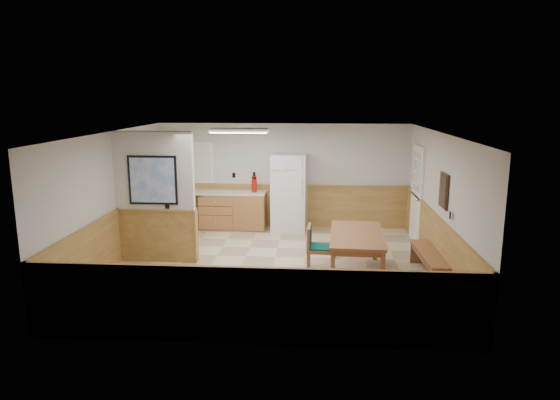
# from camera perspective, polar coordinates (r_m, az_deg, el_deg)

# --- Properties ---
(ground) EXTENTS (6.00, 6.00, 0.00)m
(ground) POSITION_cam_1_polar(r_m,az_deg,el_deg) (9.43, -0.83, -7.62)
(ground) COLOR beige
(ground) RESTS_ON ground
(ceiling) EXTENTS (6.00, 6.00, 0.02)m
(ceiling) POSITION_cam_1_polar(r_m,az_deg,el_deg) (8.92, -0.88, 7.71)
(ceiling) COLOR white
(ceiling) RESTS_ON back_wall
(back_wall) EXTENTS (6.00, 0.02, 2.50)m
(back_wall) POSITION_cam_1_polar(r_m,az_deg,el_deg) (12.03, 0.37, 2.80)
(back_wall) COLOR silver
(back_wall) RESTS_ON ground
(right_wall) EXTENTS (0.02, 6.00, 2.50)m
(right_wall) POSITION_cam_1_polar(r_m,az_deg,el_deg) (9.33, 17.83, -0.44)
(right_wall) COLOR silver
(right_wall) RESTS_ON ground
(left_wall) EXTENTS (0.02, 6.00, 2.50)m
(left_wall) POSITION_cam_1_polar(r_m,az_deg,el_deg) (9.81, -18.59, 0.10)
(left_wall) COLOR silver
(left_wall) RESTS_ON ground
(wainscot_back) EXTENTS (6.00, 0.04, 1.00)m
(wainscot_back) POSITION_cam_1_polar(r_m,az_deg,el_deg) (12.15, 0.36, -0.71)
(wainscot_back) COLOR tan
(wainscot_back) RESTS_ON ground
(wainscot_right) EXTENTS (0.04, 6.00, 1.00)m
(wainscot_right) POSITION_cam_1_polar(r_m,az_deg,el_deg) (9.51, 17.43, -4.86)
(wainscot_right) COLOR tan
(wainscot_right) RESTS_ON ground
(wainscot_left) EXTENTS (0.04, 6.00, 1.00)m
(wainscot_left) POSITION_cam_1_polar(r_m,az_deg,el_deg) (9.98, -18.20, -4.13)
(wainscot_left) COLOR tan
(wainscot_left) RESTS_ON ground
(partition_wall) EXTENTS (1.50, 0.20, 2.50)m
(partition_wall) POSITION_cam_1_polar(r_m,az_deg,el_deg) (9.73, -14.07, 0.16)
(partition_wall) COLOR silver
(partition_wall) RESTS_ON ground
(kitchen_counter) EXTENTS (2.20, 0.61, 1.00)m
(kitchen_counter) POSITION_cam_1_polar(r_m,az_deg,el_deg) (12.01, -5.50, -1.11)
(kitchen_counter) COLOR #AC663D
(kitchen_counter) RESTS_ON ground
(exterior_door) EXTENTS (0.07, 1.02, 2.15)m
(exterior_door) POSITION_cam_1_polar(r_m,az_deg,el_deg) (11.18, 15.33, 0.64)
(exterior_door) COLOR white
(exterior_door) RESTS_ON ground
(kitchen_window) EXTENTS (0.80, 0.04, 1.00)m
(kitchen_window) POSITION_cam_1_polar(r_m,az_deg,el_deg) (12.28, -9.49, 4.23)
(kitchen_window) COLOR white
(kitchen_window) RESTS_ON back_wall
(wall_painting) EXTENTS (0.04, 0.50, 0.60)m
(wall_painting) POSITION_cam_1_polar(r_m,az_deg,el_deg) (8.98, 18.18, 1.03)
(wall_painting) COLOR #342314
(wall_painting) RESTS_ON right_wall
(fluorescent_fixture) EXTENTS (1.20, 0.30, 0.09)m
(fluorescent_fixture) POSITION_cam_1_polar(r_m,az_deg,el_deg) (10.30, -4.73, 7.93)
(fluorescent_fixture) COLOR white
(fluorescent_fixture) RESTS_ON ceiling
(refrigerator) EXTENTS (0.84, 0.75, 1.82)m
(refrigerator) POSITION_cam_1_polar(r_m,az_deg,el_deg) (11.72, 1.06, 0.86)
(refrigerator) COLOR white
(refrigerator) RESTS_ON ground
(dining_table) EXTENTS (1.01, 1.88, 0.75)m
(dining_table) POSITION_cam_1_polar(r_m,az_deg,el_deg) (8.97, 8.74, -4.38)
(dining_table) COLOR #9C6339
(dining_table) RESTS_ON ground
(dining_bench) EXTENTS (0.40, 1.64, 0.45)m
(dining_bench) POSITION_cam_1_polar(r_m,az_deg,el_deg) (9.19, 16.76, -6.41)
(dining_bench) COLOR #9C6339
(dining_bench) RESTS_ON ground
(dining_chair) EXTENTS (0.71, 0.51, 0.85)m
(dining_chair) POSITION_cam_1_polar(r_m,az_deg,el_deg) (9.08, 4.08, -5.15)
(dining_chair) COLOR #9C6339
(dining_chair) RESTS_ON ground
(fire_extinguisher) EXTENTS (0.14, 0.14, 0.48)m
(fire_extinguisher) POSITION_cam_1_polar(r_m,az_deg,el_deg) (11.81, -2.96, 1.92)
(fire_extinguisher) COLOR #AC1209
(fire_extinguisher) RESTS_ON kitchen_counter
(soap_bottle) EXTENTS (0.09, 0.09, 0.23)m
(soap_bottle) POSITION_cam_1_polar(r_m,az_deg,el_deg) (12.08, -10.56, 1.50)
(soap_bottle) COLOR #1B9529
(soap_bottle) RESTS_ON kitchen_counter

